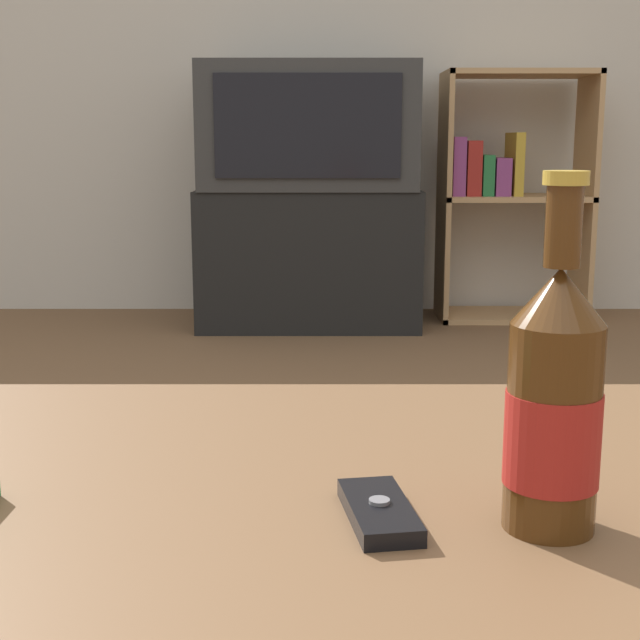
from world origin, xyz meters
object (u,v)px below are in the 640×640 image
tv_stand (307,257)px  television (306,127)px  cell_phone (377,511)px  beer_bottle (552,404)px  bookshelf (502,189)px

tv_stand → television: size_ratio=1.05×
cell_phone → beer_bottle: bearing=-14.6°
tv_stand → beer_bottle: size_ratio=3.08×
bookshelf → beer_bottle: size_ratio=3.55×
tv_stand → bookshelf: size_ratio=0.87×
tv_stand → beer_bottle: beer_bottle is taller
bookshelf → beer_bottle: (-0.54, -2.84, -0.01)m
beer_bottle → tv_stand: bearing=94.5°
television → beer_bottle: bearing=-85.5°
tv_stand → beer_bottle: 2.76m
television → cell_phone: television is taller
tv_stand → beer_bottle: bearing=-85.5°
tv_stand → bookshelf: bookshelf is taller
television → cell_phone: size_ratio=6.86×
television → bookshelf: (0.76, 0.10, -0.23)m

